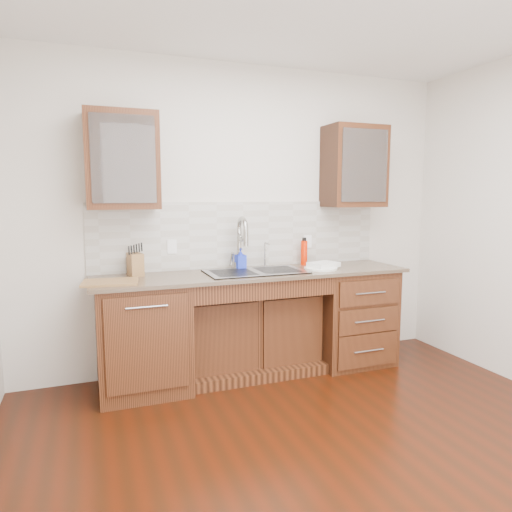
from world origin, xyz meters
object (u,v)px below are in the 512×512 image
object	(u,v)px
soap_bottle	(240,259)
water_bottle	(304,253)
plate	(321,268)
knife_block	(135,264)
cutting_board	(110,282)

from	to	relation	value
soap_bottle	water_bottle	xyz separation A→B (m)	(0.64, 0.02, 0.02)
water_bottle	plate	distance (m)	0.30
knife_block	cutting_board	world-z (taller)	knife_block
water_bottle	plate	bearing A→B (deg)	-84.48
water_bottle	cutting_board	world-z (taller)	water_bottle
plate	soap_bottle	bearing A→B (deg)	158.77
plate	knife_block	xyz separation A→B (m)	(-1.57, 0.24, 0.08)
knife_block	cutting_board	xyz separation A→B (m)	(-0.21, -0.28, -0.08)
soap_bottle	water_bottle	world-z (taller)	water_bottle
plate	cutting_board	size ratio (longest dim) A/B	0.74
water_bottle	cutting_board	bearing A→B (deg)	-169.70
soap_bottle	plate	world-z (taller)	soap_bottle
water_bottle	plate	xyz separation A→B (m)	(0.03, -0.28, -0.11)
water_bottle	cutting_board	xyz separation A→B (m)	(-1.75, -0.32, -0.10)
water_bottle	knife_block	bearing A→B (deg)	-178.49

